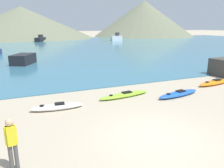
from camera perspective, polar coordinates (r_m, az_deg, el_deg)
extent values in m
plane|color=tan|center=(8.87, 11.07, -13.51)|extent=(400.00, 400.00, 0.00)
cube|color=teal|center=(49.05, -17.91, 9.26)|extent=(160.00, 70.00, 0.06)
cone|color=#6B7056|center=(90.13, -22.55, 14.67)|extent=(52.41, 52.41, 11.30)
cone|color=#6B7056|center=(98.77, 8.27, 16.54)|extent=(42.54, 42.54, 14.80)
ellipsoid|color=white|center=(11.69, -14.14, -5.80)|extent=(2.75, 0.86, 0.29)
cube|color=black|center=(11.64, -13.53, -4.96)|extent=(0.51, 0.39, 0.05)
cylinder|color=black|center=(11.61, -17.86, -5.38)|extent=(0.23, 0.23, 0.02)
ellipsoid|color=#8CCC2D|center=(13.33, 3.27, -2.87)|extent=(3.47, 1.01, 0.25)
cube|color=black|center=(13.37, 3.89, -2.13)|extent=(0.65, 0.41, 0.05)
cylinder|color=black|center=(12.82, -0.25, -2.91)|extent=(0.21, 0.21, 0.02)
ellipsoid|color=blue|center=(14.09, 16.99, -2.47)|extent=(3.27, 1.16, 0.28)
cube|color=black|center=(14.16, 17.47, -1.71)|extent=(0.63, 0.45, 0.05)
cylinder|color=black|center=(13.41, 14.54, -2.46)|extent=(0.24, 0.24, 0.02)
ellipsoid|color=orange|center=(17.88, 25.36, 0.39)|extent=(3.52, 1.15, 0.31)
cube|color=black|center=(17.98, 25.73, 1.02)|extent=(0.67, 0.46, 0.05)
cylinder|color=black|center=(17.07, 23.61, 0.54)|extent=(0.24, 0.24, 0.02)
cylinder|color=#4C4C4C|center=(7.40, -24.88, -17.15)|extent=(0.12, 0.12, 0.84)
cylinder|color=#4C4C4C|center=(7.39, -23.68, -17.06)|extent=(0.12, 0.12, 0.84)
cube|color=yellow|center=(7.06, -24.90, -12.11)|extent=(0.25, 0.22, 0.60)
cylinder|color=yellow|center=(7.06, -25.95, -12.09)|extent=(0.09, 0.09, 0.57)
cylinder|color=yellow|center=(7.04, -23.88, -11.91)|extent=(0.09, 0.09, 0.57)
sphere|color=tan|center=(6.89, -25.28, -9.00)|extent=(0.23, 0.23, 0.23)
cube|color=white|center=(66.25, 1.12, 11.85)|extent=(3.23, 1.90, 1.40)
cube|color=#333338|center=(66.32, 1.38, 12.88)|extent=(0.99, 1.10, 0.98)
cube|color=black|center=(65.45, -18.20, 10.98)|extent=(3.39, 4.13, 1.13)
cube|color=#333338|center=(65.75, -18.12, 11.84)|extent=(1.44, 1.49, 0.79)
cube|color=black|center=(26.58, -22.16, 6.04)|extent=(2.99, 3.58, 1.11)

